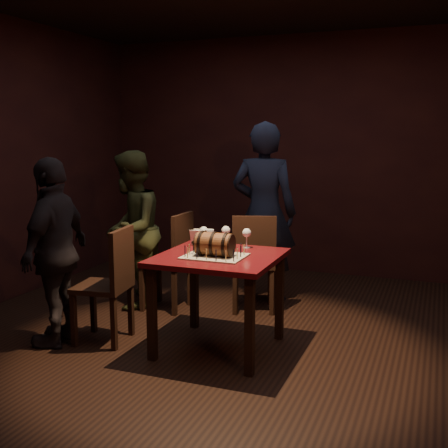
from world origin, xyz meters
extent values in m
plane|color=black|center=(0.00, 0.00, 0.00)|extent=(5.00, 5.00, 0.00)
cube|color=black|center=(0.00, 2.50, 1.40)|extent=(5.00, 0.04, 2.80)
cube|color=#470B11|center=(-0.03, -0.19, 0.73)|extent=(0.90, 0.90, 0.04)
cube|color=black|center=(-0.41, -0.57, 0.35)|extent=(0.06, 0.06, 0.71)
cube|color=black|center=(0.35, -0.57, 0.35)|extent=(0.06, 0.06, 0.71)
cube|color=black|center=(-0.41, 0.19, 0.35)|extent=(0.06, 0.06, 0.71)
cube|color=black|center=(0.35, 0.19, 0.35)|extent=(0.06, 0.06, 0.71)
cube|color=#A39883|center=(-0.03, -0.27, 0.76)|extent=(0.45, 0.35, 0.01)
cylinder|color=brown|center=(-0.03, -0.27, 0.85)|extent=(0.26, 0.17, 0.17)
cylinder|color=black|center=(-0.13, -0.27, 0.85)|extent=(0.02, 0.19, 0.19)
cylinder|color=black|center=(-0.03, -0.27, 0.85)|extent=(0.02, 0.19, 0.19)
cylinder|color=black|center=(0.06, -0.27, 0.85)|extent=(0.02, 0.19, 0.19)
cylinder|color=black|center=(-0.17, -0.27, 0.85)|extent=(0.01, 0.17, 0.17)
cylinder|color=black|center=(0.10, -0.27, 0.85)|extent=(0.01, 0.17, 0.17)
cylinder|color=black|center=(-0.19, -0.27, 0.85)|extent=(0.04, 0.02, 0.02)
sphere|color=black|center=(-0.21, -0.27, 0.85)|extent=(0.03, 0.03, 0.03)
cylinder|color=#D7CF80|center=(-0.19, -0.42, 0.80)|extent=(0.01, 0.01, 0.08)
cylinder|color=black|center=(-0.19, -0.42, 0.85)|extent=(0.00, 0.00, 0.01)
cylinder|color=black|center=(-0.11, -0.42, 0.80)|extent=(0.01, 0.01, 0.08)
cylinder|color=black|center=(-0.11, -0.42, 0.85)|extent=(0.00, 0.00, 0.01)
cylinder|color=#D7CF80|center=(-0.04, -0.42, 0.80)|extent=(0.01, 0.01, 0.08)
cylinder|color=black|center=(-0.04, -0.42, 0.85)|extent=(0.00, 0.00, 0.01)
cylinder|color=black|center=(0.04, -0.42, 0.80)|extent=(0.01, 0.01, 0.08)
cylinder|color=black|center=(0.04, -0.42, 0.85)|extent=(0.00, 0.00, 0.01)
cylinder|color=#D7CF80|center=(0.11, -0.42, 0.80)|extent=(0.01, 0.01, 0.08)
cylinder|color=black|center=(0.11, -0.42, 0.85)|extent=(0.00, 0.00, 0.01)
cylinder|color=black|center=(0.16, -0.39, 0.80)|extent=(0.01, 0.01, 0.08)
cylinder|color=black|center=(0.16, -0.39, 0.85)|extent=(0.00, 0.00, 0.01)
cylinder|color=#D7CF80|center=(0.16, -0.32, 0.80)|extent=(0.01, 0.01, 0.08)
cylinder|color=black|center=(0.16, -0.32, 0.85)|extent=(0.00, 0.00, 0.01)
cylinder|color=black|center=(0.16, -0.24, 0.80)|extent=(0.01, 0.01, 0.08)
cylinder|color=black|center=(0.16, -0.24, 0.85)|extent=(0.00, 0.00, 0.01)
cylinder|color=#D7CF80|center=(0.16, -0.17, 0.80)|extent=(0.01, 0.01, 0.08)
cylinder|color=black|center=(0.16, -0.17, 0.85)|extent=(0.00, 0.00, 0.01)
cylinder|color=black|center=(0.12, -0.13, 0.80)|extent=(0.01, 0.01, 0.08)
cylinder|color=black|center=(0.12, -0.13, 0.85)|extent=(0.00, 0.00, 0.01)
cylinder|color=#D7CF80|center=(0.05, -0.13, 0.80)|extent=(0.01, 0.01, 0.08)
cylinder|color=black|center=(0.05, -0.13, 0.85)|extent=(0.00, 0.00, 0.01)
cylinder|color=black|center=(-0.03, -0.13, 0.80)|extent=(0.01, 0.01, 0.08)
cylinder|color=black|center=(-0.03, -0.13, 0.85)|extent=(0.00, 0.00, 0.01)
cylinder|color=#D7CF80|center=(-0.10, -0.13, 0.80)|extent=(0.01, 0.01, 0.08)
cylinder|color=black|center=(-0.10, -0.13, 0.85)|extent=(0.00, 0.00, 0.01)
cylinder|color=black|center=(-0.18, -0.13, 0.80)|extent=(0.01, 0.01, 0.08)
cylinder|color=black|center=(-0.18, -0.13, 0.85)|extent=(0.00, 0.00, 0.01)
cylinder|color=#D7CF80|center=(-0.23, -0.15, 0.80)|extent=(0.01, 0.01, 0.08)
cylinder|color=black|center=(-0.23, -0.15, 0.85)|extent=(0.00, 0.00, 0.01)
cylinder|color=black|center=(-0.23, -0.23, 0.80)|extent=(0.01, 0.01, 0.08)
cylinder|color=black|center=(-0.23, -0.23, 0.85)|extent=(0.00, 0.00, 0.01)
cylinder|color=#D7CF80|center=(-0.23, -0.30, 0.80)|extent=(0.01, 0.01, 0.08)
cylinder|color=black|center=(-0.23, -0.30, 0.85)|extent=(0.00, 0.00, 0.01)
cylinder|color=black|center=(-0.23, -0.38, 0.80)|extent=(0.01, 0.01, 0.08)
cylinder|color=black|center=(-0.23, -0.38, 0.85)|extent=(0.00, 0.00, 0.01)
cylinder|color=silver|center=(-0.28, 0.09, 0.75)|extent=(0.06, 0.06, 0.01)
cylinder|color=silver|center=(-0.28, 0.09, 0.80)|extent=(0.01, 0.01, 0.09)
sphere|color=silver|center=(-0.28, 0.09, 0.88)|extent=(0.07, 0.07, 0.07)
sphere|color=#591114|center=(-0.28, 0.09, 0.87)|extent=(0.05, 0.05, 0.05)
cylinder|color=silver|center=(-0.12, 0.18, 0.75)|extent=(0.06, 0.06, 0.01)
cylinder|color=silver|center=(-0.12, 0.18, 0.80)|extent=(0.01, 0.01, 0.09)
sphere|color=silver|center=(-0.12, 0.18, 0.88)|extent=(0.07, 0.07, 0.07)
cylinder|color=silver|center=(0.08, 0.14, 0.75)|extent=(0.06, 0.06, 0.01)
cylinder|color=silver|center=(0.08, 0.14, 0.80)|extent=(0.01, 0.01, 0.09)
sphere|color=silver|center=(0.08, 0.14, 0.88)|extent=(0.07, 0.07, 0.07)
sphere|color=#BF594C|center=(0.08, 0.14, 0.87)|extent=(0.05, 0.05, 0.05)
cylinder|color=silver|center=(-0.20, 0.04, 0.82)|extent=(0.07, 0.07, 0.15)
cylinder|color=#9E5414|center=(-0.20, 0.04, 0.81)|extent=(0.06, 0.06, 0.11)
cylinder|color=white|center=(-0.20, 0.04, 0.87)|extent=(0.06, 0.06, 0.02)
cube|color=black|center=(-0.09, 0.84, 0.45)|extent=(0.51, 0.51, 0.04)
cube|color=black|center=(0.01, 1.06, 0.21)|extent=(0.04, 0.04, 0.43)
cube|color=black|center=(-0.31, 0.95, 0.21)|extent=(0.04, 0.04, 0.43)
cube|color=black|center=(0.13, 0.74, 0.21)|extent=(0.04, 0.04, 0.43)
cube|color=black|center=(-0.20, 0.63, 0.21)|extent=(0.04, 0.04, 0.43)
cube|color=black|center=(-0.03, 0.67, 0.70)|extent=(0.39, 0.17, 0.46)
cube|color=black|center=(-0.88, 0.57, 0.45)|extent=(0.40, 0.40, 0.04)
cube|color=black|center=(-1.05, 0.74, 0.21)|extent=(0.04, 0.04, 0.43)
cube|color=black|center=(-1.05, 0.40, 0.21)|extent=(0.04, 0.04, 0.43)
cube|color=black|center=(-0.71, 0.74, 0.21)|extent=(0.04, 0.04, 0.43)
cube|color=black|center=(-0.71, 0.40, 0.21)|extent=(0.04, 0.04, 0.43)
cube|color=black|center=(-0.70, 0.57, 0.70)|extent=(0.04, 0.40, 0.46)
cube|color=black|center=(-0.97, -0.38, 0.45)|extent=(0.45, 0.45, 0.04)
cube|color=black|center=(-1.16, -0.23, 0.21)|extent=(0.04, 0.04, 0.43)
cube|color=black|center=(-1.11, -0.57, 0.21)|extent=(0.04, 0.04, 0.43)
cube|color=black|center=(-0.82, -0.18, 0.21)|extent=(0.04, 0.04, 0.43)
cube|color=black|center=(-0.78, -0.52, 0.21)|extent=(0.04, 0.04, 0.43)
cube|color=black|center=(-0.79, -0.35, 0.70)|extent=(0.10, 0.40, 0.46)
imported|color=black|center=(-0.10, 1.19, 0.89)|extent=(0.67, 0.46, 1.78)
imported|color=#3A3E1F|center=(-1.23, 0.53, 0.75)|extent=(0.73, 0.85, 1.51)
imported|color=black|center=(-1.28, -0.53, 0.75)|extent=(0.48, 0.92, 1.49)
camera|label=1|loc=(1.52, -4.08, 1.68)|focal=45.00mm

